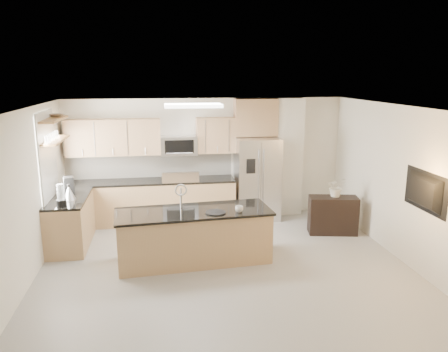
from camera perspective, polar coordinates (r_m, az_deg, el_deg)
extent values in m
plane|color=#9E9B97|center=(6.92, 0.80, -13.41)|extent=(6.50, 6.50, 0.00)
cube|color=white|center=(6.21, 0.88, 8.58)|extent=(6.00, 6.50, 0.02)
cube|color=white|center=(9.58, -2.34, 2.35)|extent=(6.00, 0.02, 2.60)
cube|color=white|center=(3.52, 9.92, -17.70)|extent=(6.00, 0.02, 2.60)
cube|color=white|center=(6.67, -25.58, -3.80)|extent=(0.02, 6.50, 2.60)
cube|color=white|center=(7.53, 24.01, -1.81)|extent=(0.02, 6.50, 2.60)
cube|color=tan|center=(9.42, -9.51, -3.41)|extent=(3.55, 0.65, 0.88)
cube|color=black|center=(9.30, -9.62, -0.69)|extent=(3.55, 0.66, 0.04)
cube|color=silver|center=(9.54, -9.65, 1.39)|extent=(3.55, 0.02, 0.52)
cube|color=tan|center=(8.55, -19.40, -5.71)|extent=(0.65, 1.50, 0.88)
cube|color=black|center=(8.42, -19.64, -2.75)|extent=(0.66, 1.50, 0.04)
cube|color=black|center=(9.42, -5.71, -3.22)|extent=(0.76, 0.64, 0.90)
cube|color=black|center=(9.30, -5.77, -0.47)|extent=(0.76, 0.62, 0.03)
cube|color=silver|center=(8.98, -5.69, -0.20)|extent=(0.76, 0.04, 0.22)
cube|color=tan|center=(9.33, -14.23, 4.92)|extent=(1.92, 0.33, 0.75)
cube|color=tan|center=(9.36, -1.09, 5.35)|extent=(0.82, 0.33, 0.75)
cube|color=silver|center=(9.28, -5.91, 4.00)|extent=(0.76, 0.40, 0.40)
cube|color=black|center=(9.09, -5.85, 3.81)|extent=(0.60, 0.02, 0.28)
cube|color=silver|center=(9.48, 4.32, -0.34)|extent=(0.92, 0.75, 1.78)
cube|color=gray|center=(9.12, 4.85, -0.89)|extent=(0.02, 0.01, 1.69)
cube|color=black|center=(8.98, 3.54, 1.27)|extent=(0.18, 0.03, 0.30)
cube|color=silver|center=(9.80, 8.41, 2.46)|extent=(0.60, 0.30, 2.60)
cube|color=white|center=(8.32, -22.13, 2.18)|extent=(0.03, 1.05, 1.55)
cube|color=white|center=(8.32, -22.03, 2.18)|extent=(0.03, 1.15, 1.65)
cube|color=olive|center=(8.34, -21.25, 4.37)|extent=(0.30, 1.20, 0.04)
cube|color=olive|center=(8.30, -21.46, 6.89)|extent=(0.30, 1.20, 0.04)
cube|color=white|center=(7.75, -4.05, 9.16)|extent=(1.00, 0.50, 0.06)
cube|color=tan|center=(7.43, -3.95, -7.94)|extent=(2.57, 1.06, 0.85)
cube|color=black|center=(7.28, -4.00, -4.67)|extent=(2.63, 1.12, 0.04)
cube|color=black|center=(7.28, -5.52, -4.85)|extent=(0.53, 0.39, 0.01)
cylinder|color=silver|center=(7.42, -5.65, -2.84)|extent=(0.03, 0.03, 0.34)
torus|color=silver|center=(7.32, -5.65, -1.83)|extent=(0.21, 0.03, 0.21)
cube|color=black|center=(8.94, 14.03, -4.98)|extent=(0.99, 0.56, 0.75)
imported|color=white|center=(7.17, 1.99, -4.34)|extent=(0.14, 0.14, 0.11)
cylinder|color=black|center=(7.13, -1.11, -4.78)|extent=(0.39, 0.39, 0.02)
cylinder|color=black|center=(7.87, -20.44, -3.32)|extent=(0.17, 0.17, 0.11)
cylinder|color=silver|center=(7.82, -20.55, -1.96)|extent=(0.13, 0.13, 0.27)
cone|color=silver|center=(8.22, -19.59, -2.08)|extent=(0.23, 0.23, 0.25)
cylinder|color=black|center=(8.18, -19.66, -1.16)|extent=(0.05, 0.05, 0.05)
cube|color=black|center=(8.58, -19.60, -1.18)|extent=(0.22, 0.25, 0.33)
cylinder|color=silver|center=(8.54, -19.64, -1.78)|extent=(0.11, 0.11, 0.12)
imported|color=silver|center=(8.59, -21.06, 7.50)|extent=(0.37, 0.37, 0.08)
imported|color=silver|center=(8.79, 14.51, -0.76)|extent=(0.63, 0.58, 0.59)
imported|color=black|center=(7.30, 24.28, -1.86)|extent=(0.14, 1.08, 0.62)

